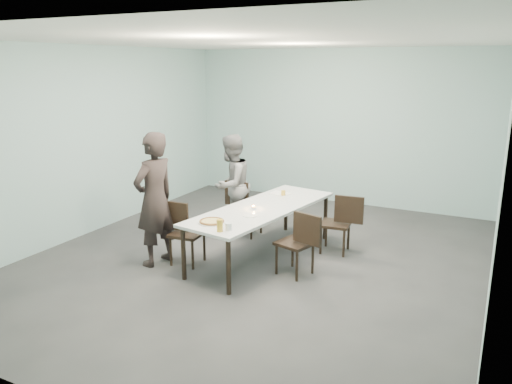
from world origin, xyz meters
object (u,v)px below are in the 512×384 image
at_px(diner_far, 231,185).
at_px(tealight, 254,208).
at_px(chair_near_left, 182,228).
at_px(side_plate, 250,216).
at_px(table, 262,211).
at_px(chair_far_left, 243,204).
at_px(chair_far_right, 341,220).
at_px(chair_near_right, 300,239).
at_px(water_tumbler, 229,227).
at_px(pizza, 212,222).
at_px(beer_glass, 220,226).
at_px(diner_near, 155,199).
at_px(amber_tumbler, 283,193).

bearing_deg(diner_far, tealight, 46.84).
distance_m(chair_near_left, side_plate, 1.01).
bearing_deg(table, tealight, -111.99).
relative_size(chair_far_left, chair_far_right, 1.00).
xyz_separation_m(chair_near_right, chair_far_right, (0.22, 1.04, 0.00)).
distance_m(side_plate, water_tumbler, 0.63).
relative_size(chair_far_right, tealight, 15.54).
height_order(chair_far_left, tealight, chair_far_left).
height_order(table, chair_near_left, chair_near_left).
height_order(water_tumbler, tealight, water_tumbler).
height_order(chair_near_left, pizza, chair_near_left).
xyz_separation_m(chair_near_right, beer_glass, (-0.71, -0.82, 0.32)).
bearing_deg(diner_far, water_tumbler, 31.41).
distance_m(table, tealight, 0.18).
distance_m(chair_near_right, side_plate, 0.73).
bearing_deg(chair_far_right, water_tumbler, 58.26).
bearing_deg(diner_near, side_plate, 116.74).
xyz_separation_m(chair_near_right, water_tumbler, (-0.64, -0.73, 0.29)).
height_order(chair_far_left, beer_glass, beer_glass).
height_order(chair_far_right, beer_glass, beer_glass).
bearing_deg(tealight, chair_far_right, 39.30).
relative_size(chair_far_right, beer_glass, 5.80).
bearing_deg(chair_near_left, chair_far_right, 31.21).
height_order(chair_near_right, side_plate, chair_near_right).
xyz_separation_m(side_plate, water_tumbler, (0.04, -0.63, 0.04)).
bearing_deg(diner_far, side_plate, 41.51).
distance_m(diner_far, amber_tumbler, 0.93).
bearing_deg(diner_far, table, 53.82).
relative_size(chair_near_left, amber_tumbler, 10.88).
relative_size(chair_far_left, beer_glass, 5.80).
bearing_deg(chair_far_left, beer_glass, -68.17).
relative_size(diner_near, pizza, 5.43).
distance_m(table, amber_tumbler, 0.72).
bearing_deg(water_tumbler, table, 94.29).
bearing_deg(pizza, chair_near_right, 30.60).
distance_m(table, side_plate, 0.47).
xyz_separation_m(chair_near_left, water_tumbler, (0.98, -0.41, 0.29)).
height_order(chair_near_left, side_plate, chair_near_left).
relative_size(chair_far_right, diner_near, 0.47).
xyz_separation_m(table, beer_glass, (0.01, -1.18, 0.13)).
bearing_deg(tealight, water_tumbler, -81.53).
bearing_deg(table, amber_tumbler, 88.88).
bearing_deg(tealight, diner_near, -148.26).
height_order(table, beer_glass, beer_glass).
bearing_deg(amber_tumbler, pizza, -99.11).
height_order(chair_near_left, beer_glass, beer_glass).
distance_m(chair_near_right, chair_far_right, 1.07).
height_order(chair_far_right, water_tumbler, chair_far_right).
xyz_separation_m(chair_far_left, side_plate, (0.77, -1.23, 0.25)).
bearing_deg(pizza, chair_far_right, 53.41).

